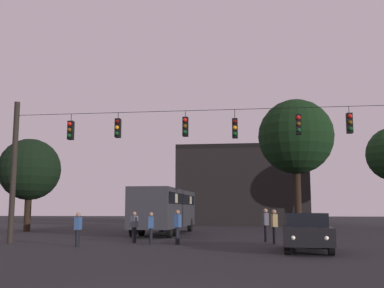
% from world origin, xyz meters
% --- Properties ---
extents(ground_plane, '(168.00, 168.00, 0.00)m').
position_xyz_m(ground_plane, '(0.00, 24.50, 0.00)').
color(ground_plane, black).
rests_on(ground_plane, ground).
extents(overhead_signal_span, '(20.06, 0.44, 7.17)m').
position_xyz_m(overhead_signal_span, '(-0.01, 13.60, 4.33)').
color(overhead_signal_span, black).
rests_on(overhead_signal_span, ground).
extents(city_bus, '(2.73, 11.04, 3.00)m').
position_xyz_m(city_bus, '(-3.87, 23.30, 1.87)').
color(city_bus, '#2D2D33').
rests_on(city_bus, ground).
extents(car_near_right, '(2.05, 4.42, 1.52)m').
position_xyz_m(car_near_right, '(4.22, 10.79, 0.80)').
color(car_near_right, black).
rests_on(car_near_right, ground).
extents(pedestrian_crossing_left, '(0.33, 0.41, 1.71)m').
position_xyz_m(pedestrian_crossing_left, '(2.77, 16.22, 0.97)').
color(pedestrian_crossing_left, black).
rests_on(pedestrian_crossing_left, ground).
extents(pedestrian_crossing_center, '(0.29, 0.39, 1.53)m').
position_xyz_m(pedestrian_crossing_center, '(-2.81, 13.90, 0.85)').
color(pedestrian_crossing_center, black).
rests_on(pedestrian_crossing_center, ground).
extents(pedestrian_crossing_right, '(0.32, 0.41, 1.64)m').
position_xyz_m(pedestrian_crossing_right, '(-1.51, 13.92, 0.93)').
color(pedestrian_crossing_right, black).
rests_on(pedestrian_crossing_right, ground).
extents(pedestrian_near_bus, '(0.33, 0.41, 1.66)m').
position_xyz_m(pedestrian_near_bus, '(3.14, 14.73, 0.93)').
color(pedestrian_near_bus, black).
rests_on(pedestrian_near_bus, ground).
extents(pedestrian_trailing, '(0.24, 0.36, 1.53)m').
position_xyz_m(pedestrian_trailing, '(-5.72, 11.86, 0.85)').
color(pedestrian_trailing, black).
rests_on(pedestrian_trailing, ground).
extents(pedestrian_far_side, '(0.35, 0.42, 1.55)m').
position_xyz_m(pedestrian_far_side, '(-3.85, 14.67, 0.87)').
color(pedestrian_far_side, black).
rests_on(pedestrian_far_side, ground).
extents(corner_building, '(14.10, 11.63, 8.63)m').
position_xyz_m(corner_building, '(1.02, 46.32, 4.32)').
color(corner_building, black).
rests_on(corner_building, ground).
extents(tree_behind_building, '(5.48, 5.48, 9.70)m').
position_xyz_m(tree_behind_building, '(5.34, 25.78, 6.93)').
color(tree_behind_building, black).
rests_on(tree_behind_building, ground).
extents(tree_right_far, '(4.76, 4.76, 7.14)m').
position_xyz_m(tree_right_far, '(-15.02, 25.53, 4.73)').
color(tree_right_far, black).
rests_on(tree_right_far, ground).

